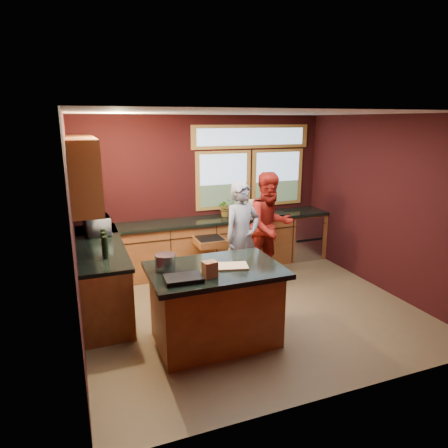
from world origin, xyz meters
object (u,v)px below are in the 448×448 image
person_grey (242,237)px  stock_pot (166,262)px  island (215,304)px  person_red (270,226)px  cutting_board (233,266)px

person_grey → stock_pot: (-1.44, -1.13, 0.17)m
island → stock_pot: (-0.55, 0.15, 0.56)m
person_grey → stock_pot: size_ratio=7.19×
person_red → stock_pot: size_ratio=7.52×
person_red → stock_pot: 2.52m
person_red → cutting_board: size_ratio=5.16×
person_grey → stock_pot: person_grey is taller
person_grey → person_red: 0.70m
person_grey → stock_pot: bearing=-154.9°
island → cutting_board: bearing=-14.0°
person_red → person_grey: bearing=-159.8°
island → cutting_board: (0.20, -0.05, 0.48)m
cutting_board → stock_pot: bearing=165.1°
island → person_grey: (0.89, 1.28, 0.38)m
island → person_grey: size_ratio=0.90×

